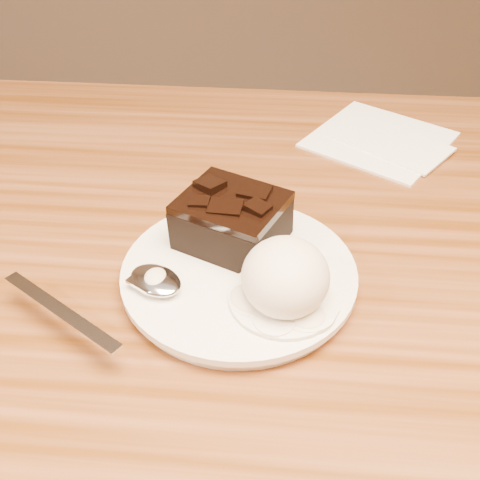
# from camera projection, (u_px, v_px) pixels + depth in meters

# --- Properties ---
(plate) EXTENTS (0.20, 0.20, 0.02)m
(plate) POSITION_uv_depth(u_px,v_px,m) (239.00, 276.00, 0.50)
(plate) COLOR white
(plate) RESTS_ON dining_table
(brownie) EXTENTS (0.11, 0.10, 0.04)m
(brownie) POSITION_uv_depth(u_px,v_px,m) (232.00, 223.00, 0.51)
(brownie) COLOR black
(brownie) RESTS_ON plate
(ice_cream_scoop) EXTENTS (0.07, 0.07, 0.06)m
(ice_cream_scoop) POSITION_uv_depth(u_px,v_px,m) (285.00, 277.00, 0.45)
(ice_cream_scoop) COLOR white
(ice_cream_scoop) RESTS_ON plate
(melt_puddle) EXTENTS (0.09, 0.09, 0.00)m
(melt_puddle) POSITION_uv_depth(u_px,v_px,m) (284.00, 298.00, 0.46)
(melt_puddle) COLOR white
(melt_puddle) RESTS_ON plate
(spoon) EXTENTS (0.18, 0.13, 0.01)m
(spoon) POSITION_uv_depth(u_px,v_px,m) (156.00, 282.00, 0.47)
(spoon) COLOR silver
(spoon) RESTS_ON plate
(napkin) EXTENTS (0.20, 0.20, 0.01)m
(napkin) POSITION_uv_depth(u_px,v_px,m) (379.00, 139.00, 0.70)
(napkin) COLOR white
(napkin) RESTS_ON dining_table
(crumb_a) EXTENTS (0.01, 0.01, 0.00)m
(crumb_a) POSITION_uv_depth(u_px,v_px,m) (271.00, 296.00, 0.46)
(crumb_a) COLOR black
(crumb_a) RESTS_ON plate
(crumb_b) EXTENTS (0.01, 0.01, 0.00)m
(crumb_b) POSITION_uv_depth(u_px,v_px,m) (286.00, 318.00, 0.45)
(crumb_b) COLOR black
(crumb_b) RESTS_ON plate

